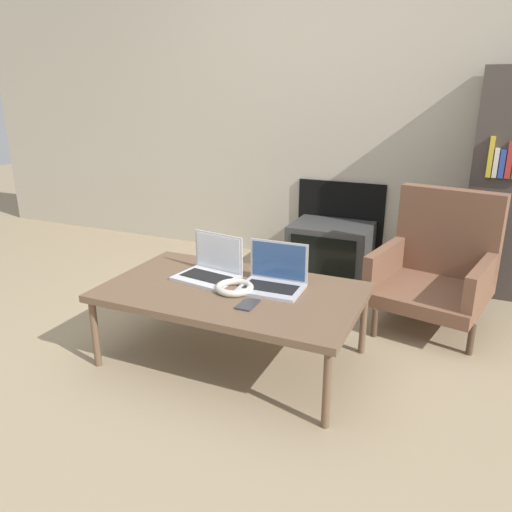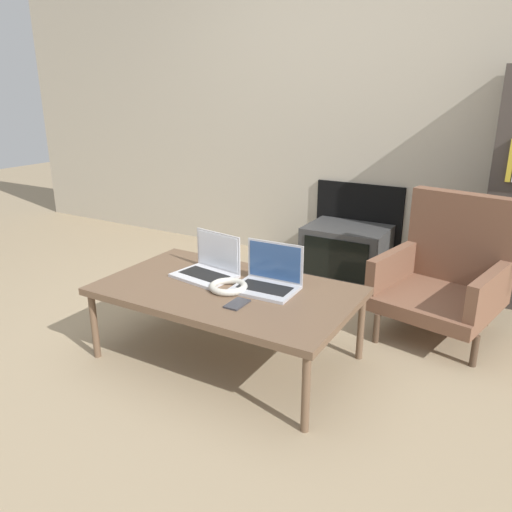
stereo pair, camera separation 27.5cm
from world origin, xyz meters
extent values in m
plane|color=#998466|center=(0.00, 0.00, 0.00)|extent=(14.00, 14.00, 0.00)
cube|color=#B7AD99|center=(0.00, 1.91, 1.30)|extent=(7.00, 0.06, 2.60)
cube|color=black|center=(0.10, 1.87, 0.33)|extent=(0.69, 0.03, 0.66)
cube|color=brown|center=(0.00, 0.14, 0.38)|extent=(1.29, 0.76, 0.04)
cylinder|color=brown|center=(-0.61, -0.20, 0.18)|extent=(0.04, 0.04, 0.36)
cylinder|color=brown|center=(0.61, -0.20, 0.18)|extent=(0.04, 0.04, 0.36)
cylinder|color=brown|center=(-0.61, 0.48, 0.18)|extent=(0.04, 0.04, 0.36)
cylinder|color=brown|center=(0.61, 0.48, 0.18)|extent=(0.04, 0.04, 0.36)
cube|color=silver|center=(-0.19, 0.21, 0.41)|extent=(0.34, 0.28, 0.02)
cube|color=black|center=(-0.19, 0.21, 0.42)|extent=(0.28, 0.17, 0.00)
cube|color=silver|center=(-0.17, 0.32, 0.52)|extent=(0.31, 0.06, 0.21)
cube|color=white|center=(-0.17, 0.31, 0.52)|extent=(0.28, 0.05, 0.19)
cube|color=#B2B2B7|center=(0.19, 0.21, 0.41)|extent=(0.32, 0.25, 0.02)
cube|color=black|center=(0.19, 0.21, 0.42)|extent=(0.27, 0.14, 0.00)
cube|color=#B2B2B7|center=(0.18, 0.32, 0.52)|extent=(0.31, 0.02, 0.21)
cube|color=#2D4C7F|center=(0.18, 0.31, 0.52)|extent=(0.29, 0.01, 0.19)
torus|color=beige|center=(0.02, 0.12, 0.42)|extent=(0.19, 0.19, 0.03)
cube|color=#333338|center=(0.16, -0.01, 0.40)|extent=(0.07, 0.13, 0.01)
cube|color=#383838|center=(0.10, 1.63, 0.19)|extent=(0.60, 0.45, 0.38)
cube|color=black|center=(0.10, 1.40, 0.19)|extent=(0.49, 0.01, 0.30)
cube|color=brown|center=(0.89, 0.97, 0.21)|extent=(0.73, 0.75, 0.08)
cube|color=brown|center=(0.94, 1.23, 0.52)|extent=(0.62, 0.22, 0.54)
cube|color=brown|center=(0.62, 1.02, 0.35)|extent=(0.18, 0.58, 0.20)
cube|color=brown|center=(1.16, 0.91, 0.35)|extent=(0.18, 0.58, 0.20)
cylinder|color=#4C3828|center=(0.63, 0.70, 0.09)|extent=(0.04, 0.04, 0.17)
cylinder|color=#4C3828|center=(1.14, 0.70, 0.09)|extent=(0.04, 0.04, 0.17)
cylinder|color=#4C3828|center=(0.63, 1.24, 0.09)|extent=(0.04, 0.04, 0.17)
cylinder|color=#4C3828|center=(1.14, 1.24, 0.09)|extent=(0.04, 0.04, 0.17)
cube|color=gold|center=(1.12, 1.55, 0.95)|extent=(0.03, 0.02, 0.25)
camera|label=1|loc=(1.06, -1.94, 1.36)|focal=35.00mm
camera|label=2|loc=(1.31, -1.82, 1.36)|focal=35.00mm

